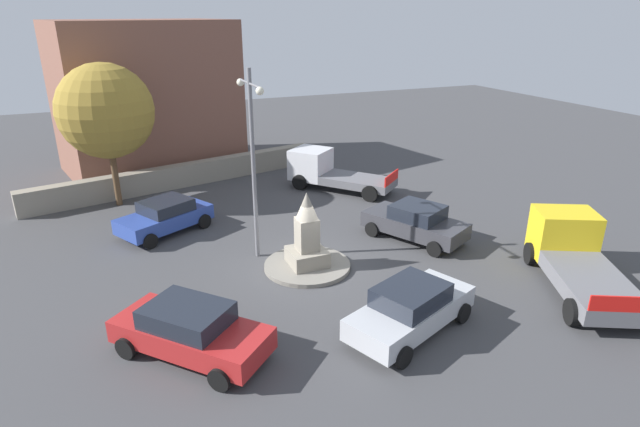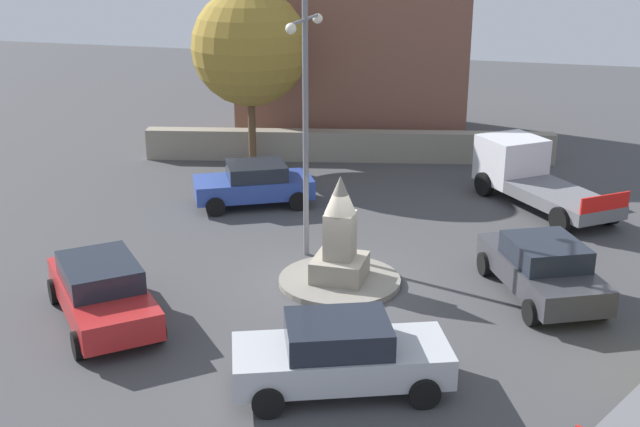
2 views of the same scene
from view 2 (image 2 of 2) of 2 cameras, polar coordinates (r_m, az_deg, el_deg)
ground_plane at (r=21.75m, az=1.38°, el=-4.93°), size 80.00×80.00×0.00m
traffic_island at (r=21.72m, az=1.39°, el=-4.74°), size 3.26×3.26×0.16m
monument at (r=21.26m, az=1.41°, el=-1.78°), size 1.35×1.35×2.84m
streetlamp at (r=22.33m, az=-1.03°, el=7.48°), size 2.74×0.28×7.23m
car_silver_parked_right at (r=16.71m, az=1.44°, el=-9.87°), size 3.24×4.73×1.55m
car_blue_passing at (r=27.69m, az=-4.65°, el=2.13°), size 3.44×4.34×1.46m
car_dark_grey_near_island at (r=21.50m, az=15.34°, el=-3.68°), size 4.67×3.54×1.54m
car_red_waiting at (r=20.14m, az=-15.07°, el=-5.24°), size 4.52×4.33×1.52m
truck_white_approaching at (r=28.74m, az=14.50°, el=2.65°), size 5.63×5.11×2.05m
stone_boundary_wall at (r=33.04m, az=2.03°, el=4.77°), size 4.28×16.25×1.22m
corner_building at (r=36.88m, az=2.24°, el=12.17°), size 8.21×10.87×8.63m
tree_near_wall at (r=31.55m, az=-4.96°, el=11.54°), size 4.46×4.46×6.91m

